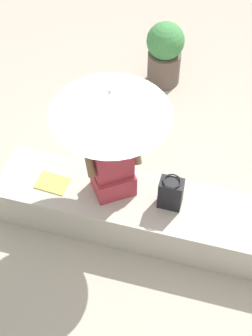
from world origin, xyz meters
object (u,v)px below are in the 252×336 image
object	(u,v)px
parasol	(110,103)
planter_near	(165,52)
handbag_black	(171,193)
person_seated	(113,160)
magazine	(52,183)

from	to	relation	value
parasol	planter_near	size ratio (longest dim) A/B	1.50
handbag_black	planter_near	size ratio (longest dim) A/B	0.42
person_seated	magazine	distance (m)	0.67
parasol	planter_near	distance (m)	2.25
person_seated	magazine	bearing A→B (deg)	9.41
handbag_black	person_seated	bearing A→B (deg)	-3.95
magazine	person_seated	bearing A→B (deg)	-166.63
parasol	planter_near	xyz separation A→B (m)	(-0.02, -2.00, -1.03)
person_seated	parasol	distance (m)	0.64
handbag_black	magazine	size ratio (longest dim) A/B	1.16
person_seated	handbag_black	size ratio (longest dim) A/B	2.76
parasol	handbag_black	distance (m)	1.01
magazine	planter_near	distance (m)	2.16
planter_near	magazine	bearing A→B (deg)	74.98
person_seated	magazine	size ratio (longest dim) A/B	3.21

